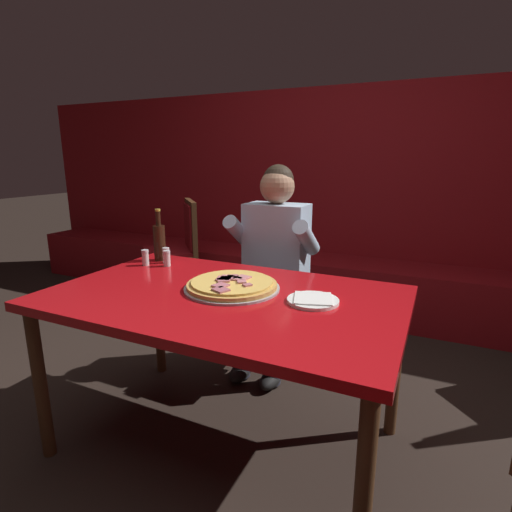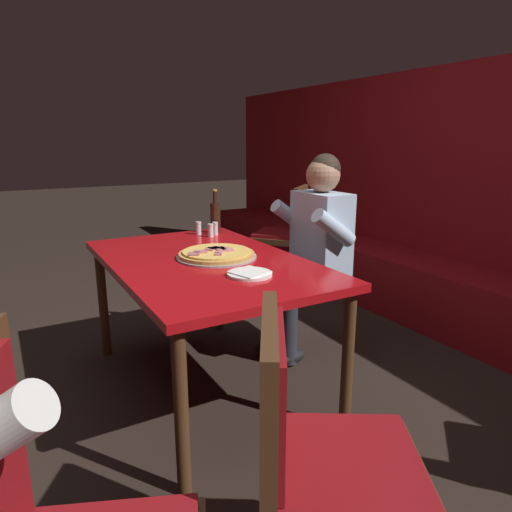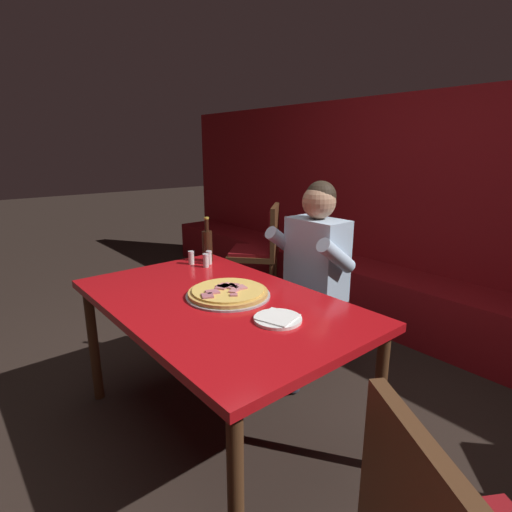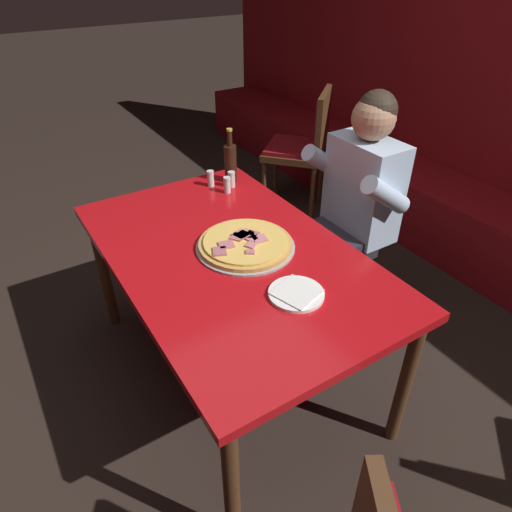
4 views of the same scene
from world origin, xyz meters
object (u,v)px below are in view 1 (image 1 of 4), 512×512
object	(u,v)px
main_dining_table	(223,309)
pizza	(232,285)
beer_bottle	(159,241)
plate_white_paper	(313,300)
dining_chair_near_right	(177,246)
shaker_parmesan	(166,256)
shaker_oregano	(167,259)
diner_seated_blue_shirt	(271,260)
shaker_red_pepper_flakes	(145,258)

from	to	relation	value
main_dining_table	pizza	size ratio (longest dim) A/B	3.55
beer_bottle	plate_white_paper	bearing A→B (deg)	-16.03
beer_bottle	dining_chair_near_right	size ratio (longest dim) A/B	0.30
main_dining_table	shaker_parmesan	bearing A→B (deg)	149.83
pizza	shaker_oregano	size ratio (longest dim) A/B	4.95
diner_seated_blue_shirt	beer_bottle	bearing A→B (deg)	-141.11
plate_white_paper	pizza	bearing A→B (deg)	179.02
main_dining_table	beer_bottle	distance (m)	0.72
main_dining_table	shaker_parmesan	world-z (taller)	shaker_parmesan
pizza	shaker_parmesan	world-z (taller)	shaker_parmesan
main_dining_table	beer_bottle	world-z (taller)	beer_bottle
shaker_parmesan	main_dining_table	bearing A→B (deg)	-30.17
shaker_red_pepper_flakes	dining_chair_near_right	world-z (taller)	dining_chair_near_right
shaker_red_pepper_flakes	dining_chair_near_right	bearing A→B (deg)	118.51
main_dining_table	shaker_red_pepper_flakes	size ratio (longest dim) A/B	17.54
shaker_red_pepper_flakes	diner_seated_blue_shirt	xyz separation A→B (m)	(0.51, 0.53, -0.08)
dining_chair_near_right	shaker_red_pepper_flakes	bearing A→B (deg)	-61.49
diner_seated_blue_shirt	dining_chair_near_right	xyz separation A→B (m)	(-1.11, 0.57, -0.13)
shaker_oregano	pizza	bearing A→B (deg)	-20.96
plate_white_paper	shaker_parmesan	distance (m)	0.95
pizza	beer_bottle	xyz separation A→B (m)	(-0.61, 0.28, 0.09)
shaker_parmesan	shaker_red_pepper_flakes	xyz separation A→B (m)	(-0.07, -0.09, 0.00)
dining_chair_near_right	shaker_parmesan	bearing A→B (deg)	-56.59
main_dining_table	plate_white_paper	bearing A→B (deg)	9.31
pizza	plate_white_paper	bearing A→B (deg)	-0.98
main_dining_table	plate_white_paper	distance (m)	0.39
main_dining_table	shaker_red_pepper_flakes	bearing A→B (deg)	159.78
diner_seated_blue_shirt	main_dining_table	bearing A→B (deg)	-82.85
diner_seated_blue_shirt	shaker_red_pepper_flakes	bearing A→B (deg)	-133.88
shaker_parmesan	shaker_oregano	world-z (taller)	same
beer_bottle	shaker_parmesan	size ratio (longest dim) A/B	3.40
main_dining_table	pizza	xyz separation A→B (m)	(0.01, 0.07, 0.09)
shaker_red_pepper_flakes	dining_chair_near_right	xyz separation A→B (m)	(-0.60, 1.10, -0.21)
dining_chair_near_right	pizza	bearing A→B (deg)	-46.03
beer_bottle	diner_seated_blue_shirt	bearing A→B (deg)	38.89
shaker_parmesan	shaker_red_pepper_flakes	world-z (taller)	same
shaker_oregano	shaker_red_pepper_flakes	world-z (taller)	same
main_dining_table	diner_seated_blue_shirt	xyz separation A→B (m)	(-0.09, 0.76, 0.03)
beer_bottle	shaker_red_pepper_flakes	bearing A→B (deg)	-91.55
shaker_parmesan	plate_white_paper	bearing A→B (deg)	-15.21
beer_bottle	shaker_parmesan	xyz separation A→B (m)	(0.07, -0.03, -0.07)
pizza	plate_white_paper	distance (m)	0.38
plate_white_paper	shaker_red_pepper_flakes	size ratio (longest dim) A/B	2.44
dining_chair_near_right	main_dining_table	bearing A→B (deg)	-47.70
plate_white_paper	diner_seated_blue_shirt	world-z (taller)	diner_seated_blue_shirt
plate_white_paper	dining_chair_near_right	bearing A→B (deg)	141.50
shaker_parmesan	shaker_red_pepper_flakes	distance (m)	0.11
shaker_parmesan	dining_chair_near_right	size ratio (longest dim) A/B	0.09
plate_white_paper	beer_bottle	world-z (taller)	beer_bottle
pizza	diner_seated_blue_shirt	size ratio (longest dim) A/B	0.33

